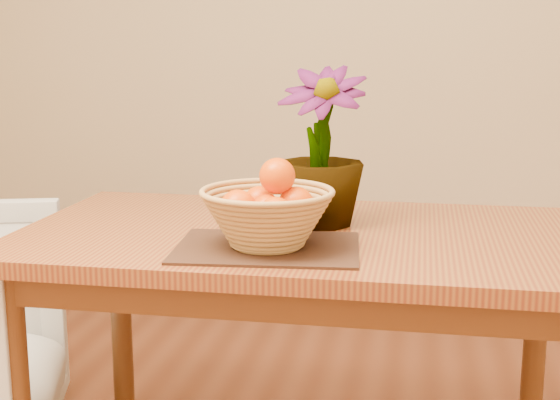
# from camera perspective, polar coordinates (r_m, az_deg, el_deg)

# --- Properties ---
(wall_back) EXTENTS (4.00, 0.02, 2.70)m
(wall_back) POSITION_cam_1_polar(r_m,az_deg,el_deg) (3.82, 6.29, 13.48)
(wall_back) COLOR beige
(wall_back) RESTS_ON floor
(table) EXTENTS (1.40, 0.80, 0.75)m
(table) POSITION_cam_1_polar(r_m,az_deg,el_deg) (1.96, 1.65, -4.72)
(table) COLOR brown
(table) RESTS_ON floor
(placemat) EXTENTS (0.44, 0.34, 0.01)m
(placemat) POSITION_cam_1_polar(r_m,az_deg,el_deg) (1.76, -0.93, -3.50)
(placemat) COLOR #331B12
(placemat) RESTS_ON table
(wicker_basket) EXTENTS (0.30, 0.30, 0.12)m
(wicker_basket) POSITION_cam_1_polar(r_m,az_deg,el_deg) (1.75, -0.94, -1.46)
(wicker_basket) COLOR #AD7F48
(wicker_basket) RESTS_ON placemat
(orange_pile) EXTENTS (0.20, 0.19, 0.15)m
(orange_pile) POSITION_cam_1_polar(r_m,az_deg,el_deg) (1.74, -0.80, -0.08)
(orange_pile) COLOR #D63C03
(orange_pile) RESTS_ON wicker_basket
(potted_plant) EXTENTS (0.24, 0.24, 0.40)m
(potted_plant) POSITION_cam_1_polar(r_m,az_deg,el_deg) (1.96, 3.00, 3.92)
(potted_plant) COLOR #154614
(potted_plant) RESTS_ON table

